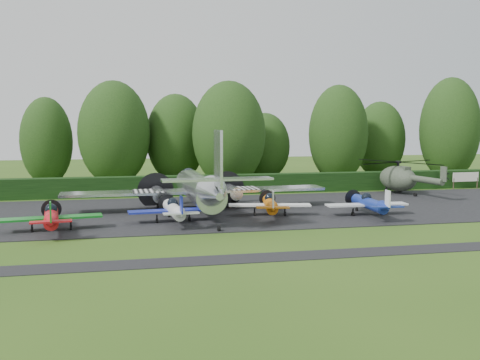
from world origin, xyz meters
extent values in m
plane|color=#2E5217|center=(0.00, 0.00, 0.00)|extent=(160.00, 160.00, 0.00)
cube|color=black|center=(0.00, 10.00, 0.00)|extent=(70.00, 18.00, 0.01)
cube|color=black|center=(0.00, -6.00, 0.00)|extent=(70.00, 2.00, 0.00)
cube|color=black|center=(0.00, 21.00, 0.00)|extent=(90.00, 1.60, 2.00)
cylinder|color=silver|center=(-1.21, 10.09, 1.93)|extent=(2.34, 12.21, 2.34)
cone|color=silver|center=(-1.21, 16.93, 1.93)|extent=(2.34, 1.53, 2.34)
cone|color=silver|center=(-1.21, 2.76, 2.44)|extent=(2.34, 3.05, 2.34)
sphere|color=black|center=(-1.21, 15.96, 2.44)|extent=(1.53, 1.53, 1.53)
cube|color=silver|center=(-1.21, 11.11, 1.63)|extent=(22.39, 2.44, 0.22)
cube|color=white|center=(-5.28, 11.11, 1.75)|extent=(2.65, 2.54, 0.05)
cube|color=white|center=(2.87, 11.11, 1.75)|extent=(2.65, 2.54, 0.05)
cylinder|color=silver|center=(-4.46, 11.72, 1.37)|extent=(1.12, 3.26, 1.12)
cylinder|color=silver|center=(2.05, 11.72, 1.37)|extent=(1.12, 3.26, 1.12)
cylinder|color=black|center=(-4.46, 14.01, 1.37)|extent=(3.26, 0.03, 3.26)
cylinder|color=black|center=(2.05, 14.01, 1.37)|extent=(3.26, 0.03, 3.26)
cube|color=silver|center=(-1.21, 1.95, 3.56)|extent=(7.63, 1.42, 0.14)
cube|color=silver|center=(-1.21, 1.65, 4.99)|extent=(0.18, 2.24, 3.87)
cylinder|color=black|center=(-4.46, 11.31, 0.25)|extent=(0.25, 0.92, 0.92)
cylinder|color=black|center=(2.05, 11.31, 0.25)|extent=(0.25, 0.92, 0.92)
cylinder|color=black|center=(-1.21, 1.54, 0.18)|extent=(0.18, 0.45, 0.45)
cylinder|color=red|center=(-12.10, 3.67, 1.06)|extent=(0.93, 5.31, 0.93)
sphere|color=black|center=(-12.10, 4.25, 1.50)|extent=(0.81, 0.81, 0.81)
cube|color=#106E1C|center=(-12.10, 4.15, 0.92)|extent=(6.76, 1.25, 0.14)
cube|color=red|center=(-12.10, 0.49, 1.30)|extent=(2.51, 0.68, 0.10)
cube|color=#106E1C|center=(-12.10, 0.39, 1.93)|extent=(0.10, 0.77, 1.25)
cylinder|color=black|center=(-12.10, 7.10, 1.06)|extent=(1.45, 0.02, 1.45)
cylinder|color=black|center=(-13.36, 3.96, 0.17)|extent=(0.14, 0.42, 0.42)
cylinder|color=black|center=(-10.85, 3.96, 0.17)|extent=(0.14, 0.42, 0.42)
cylinder|color=black|center=(-12.10, 6.18, 0.15)|extent=(0.12, 0.39, 0.39)
cylinder|color=silver|center=(-3.69, 5.25, 1.03)|extent=(0.90, 5.16, 0.90)
sphere|color=black|center=(-3.69, 5.81, 1.45)|extent=(0.79, 0.79, 0.79)
cube|color=#192599|center=(-3.69, 5.71, 0.89)|extent=(6.56, 1.22, 0.13)
cube|color=silver|center=(-3.69, 2.15, 1.27)|extent=(2.44, 0.66, 0.09)
cube|color=#192599|center=(-3.69, 2.06, 1.87)|extent=(0.09, 0.75, 1.22)
cylinder|color=black|center=(-3.69, 8.57, 1.03)|extent=(1.41, 0.02, 1.41)
cylinder|color=black|center=(-4.91, 5.53, 0.17)|extent=(0.13, 0.41, 0.41)
cylinder|color=black|center=(-2.47, 5.53, 0.17)|extent=(0.13, 0.41, 0.41)
cylinder|color=black|center=(-3.69, 7.68, 0.15)|extent=(0.11, 0.37, 0.37)
cylinder|color=#D3680C|center=(3.97, 6.41, 1.02)|extent=(0.89, 5.12, 0.89)
sphere|color=black|center=(3.97, 6.97, 1.44)|extent=(0.78, 0.78, 0.78)
cube|color=white|center=(3.97, 6.88, 0.89)|extent=(6.52, 1.21, 0.13)
cube|color=#D3680C|center=(3.97, 3.34, 1.26)|extent=(2.42, 0.65, 0.09)
cube|color=white|center=(3.97, 3.25, 1.86)|extent=(0.09, 0.75, 1.21)
cylinder|color=black|center=(3.97, 9.72, 1.02)|extent=(1.40, 0.02, 1.40)
cylinder|color=black|center=(2.76, 6.69, 0.17)|extent=(0.13, 0.41, 0.41)
cylinder|color=black|center=(5.18, 6.69, 0.17)|extent=(0.13, 0.41, 0.41)
cylinder|color=black|center=(3.97, 8.84, 0.15)|extent=(0.11, 0.37, 0.37)
cylinder|color=navy|center=(11.71, 4.98, 1.04)|extent=(0.91, 5.20, 0.91)
sphere|color=black|center=(11.71, 5.54, 1.47)|extent=(0.79, 0.79, 0.79)
cube|color=silver|center=(11.71, 5.45, 0.90)|extent=(6.62, 1.23, 0.13)
cube|color=navy|center=(11.71, 1.86, 1.28)|extent=(2.46, 0.66, 0.09)
cube|color=silver|center=(11.71, 1.76, 1.89)|extent=(0.09, 0.76, 1.23)
cylinder|color=black|center=(11.71, 8.33, 1.04)|extent=(1.42, 0.02, 1.42)
cylinder|color=black|center=(10.48, 5.26, 0.17)|extent=(0.13, 0.42, 0.42)
cylinder|color=black|center=(12.94, 5.26, 0.17)|extent=(0.13, 0.42, 0.42)
cylinder|color=black|center=(11.71, 7.44, 0.15)|extent=(0.11, 0.38, 0.38)
ellipsoid|color=#333D2F|center=(20.81, 17.39, 1.60)|extent=(2.77, 5.08, 2.65)
cylinder|color=#333D2F|center=(20.81, 13.40, 1.86)|extent=(0.62, 5.33, 0.62)
cube|color=#333D2F|center=(20.81, 10.65, 2.66)|extent=(0.11, 0.80, 1.42)
cylinder|color=black|center=(20.81, 17.39, 2.93)|extent=(0.27, 0.27, 0.71)
cylinder|color=black|center=(20.81, 17.39, 3.33)|extent=(0.62, 0.62, 0.22)
cylinder|color=black|center=(20.81, 17.39, 3.33)|extent=(10.65, 10.65, 0.05)
cube|color=#333D2F|center=(20.81, 16.68, 2.62)|extent=(0.80, 1.78, 0.62)
ellipsoid|color=black|center=(20.81, 18.81, 1.69)|extent=(1.69, 1.69, 1.52)
cylinder|color=black|center=(19.93, 18.10, 0.27)|extent=(0.16, 0.50, 0.50)
cylinder|color=black|center=(21.70, 18.10, 0.27)|extent=(0.16, 0.50, 0.50)
cylinder|color=black|center=(20.81, 14.55, 0.22)|extent=(0.14, 0.43, 0.43)
cylinder|color=#3F3326|center=(28.78, 19.57, 0.62)|extent=(0.12, 0.12, 1.25)
cylinder|color=#3F3326|center=(31.90, 19.57, 0.62)|extent=(0.12, 0.12, 1.25)
cube|color=silver|center=(30.34, 19.57, 1.35)|extent=(3.32, 0.08, 1.04)
cylinder|color=black|center=(10.57, 33.80, 1.43)|extent=(0.70, 0.70, 2.86)
ellipsoid|color=#173310|center=(10.57, 33.80, 4.37)|extent=(6.56, 6.56, 8.74)
cylinder|color=black|center=(26.67, 33.67, 1.69)|extent=(0.70, 0.70, 3.38)
ellipsoid|color=#173310|center=(26.67, 33.67, 5.16)|extent=(6.91, 6.91, 10.33)
cylinder|color=black|center=(-16.45, 33.28, 1.72)|extent=(0.70, 0.70, 3.44)
ellipsoid|color=#173310|center=(-16.45, 33.28, 5.25)|extent=(6.09, 6.09, 10.50)
cylinder|color=black|center=(-1.04, 33.42, 1.81)|extent=(0.70, 0.70, 3.62)
ellipsoid|color=#173310|center=(-1.04, 33.42, 5.52)|extent=(7.40, 7.40, 11.05)
cylinder|color=black|center=(4.55, 27.15, 2.01)|extent=(0.70, 0.70, 4.01)
ellipsoid|color=#173310|center=(4.55, 27.15, 6.13)|extent=(8.53, 8.53, 12.27)
cylinder|color=black|center=(18.88, 29.22, 1.99)|extent=(0.70, 0.70, 3.98)
ellipsoid|color=#173310|center=(18.88, 29.22, 6.08)|extent=(7.37, 7.37, 12.16)
cylinder|color=black|center=(-8.50, 30.78, 2.03)|extent=(0.70, 0.70, 4.05)
ellipsoid|color=#173310|center=(-8.50, 30.78, 6.19)|extent=(8.39, 8.39, 12.38)
cylinder|color=black|center=(33.83, 28.36, 2.17)|extent=(0.70, 0.70, 4.34)
ellipsoid|color=#173310|center=(33.83, 28.36, 6.63)|extent=(7.56, 7.56, 13.26)
camera|label=1|loc=(-6.87, -33.90, 7.38)|focal=40.00mm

